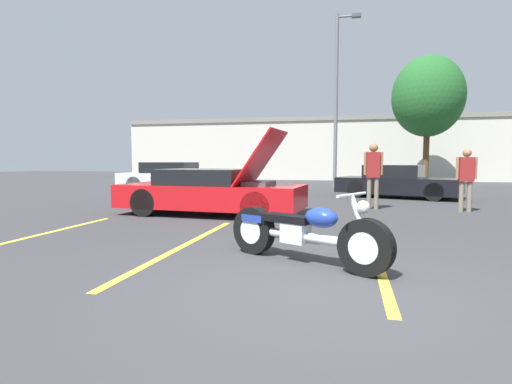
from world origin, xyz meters
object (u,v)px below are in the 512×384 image
motorcycle (303,233)px  show_car_hood_open (212,192)px  spectator_midground (373,170)px  parked_car_left_row (173,178)px  tree_background (428,97)px  spectator_by_show_car (466,175)px  parked_car_mid_row (397,182)px  light_pole (338,94)px

motorcycle → show_car_hood_open: show_car_hood_open is taller
motorcycle → spectator_midground: (1.26, 6.38, 0.71)m
show_car_hood_open → parked_car_left_row: size_ratio=1.06×
spectator_midground → motorcycle: bearing=-101.1°
tree_background → parked_car_left_row: (-11.48, -8.03, -4.24)m
show_car_hood_open → spectator_by_show_car: 6.75m
parked_car_left_row → spectator_by_show_car: size_ratio=2.67×
tree_background → parked_car_mid_row: tree_background is taller
motorcycle → parked_car_left_row: size_ratio=0.50×
motorcycle → spectator_by_show_car: bearing=88.0°
tree_background → spectator_midground: tree_background is taller
light_pole → show_car_hood_open: 11.74m
show_car_hood_open → parked_car_left_row: 7.34m
light_pole → parked_car_mid_row: light_pole is taller
light_pole → spectator_by_show_car: light_pole is taller
tree_background → spectator_midground: (-3.51, -12.13, -3.74)m
show_car_hood_open → spectator_midground: (4.05, 2.11, 0.53)m
show_car_hood_open → parked_car_mid_row: (5.15, 6.04, -0.01)m
motorcycle → spectator_by_show_car: spectator_by_show_car is taller
light_pole → tree_background: (4.77, 3.56, 0.26)m
light_pole → spectator_by_show_car: bearing=-67.2°
tree_background → parked_car_left_row: tree_background is taller
tree_background → motorcycle: (-4.77, -18.51, -4.45)m
show_car_hood_open → spectator_midground: show_car_hood_open is taller
motorcycle → tree_background: bearing=103.4°
spectator_midground → spectator_by_show_car: bearing=-2.0°
light_pole → spectator_midground: size_ratio=4.54×
tree_background → spectator_by_show_car: (-1.14, -12.21, -3.86)m
show_car_hood_open → parked_car_mid_row: 7.94m
motorcycle → show_car_hood_open: (-2.79, 4.28, 0.17)m
parked_car_mid_row → parked_car_left_row: bearing=-163.0°
tree_background → spectator_by_show_car: bearing=-95.3°
spectator_by_show_car → tree_background: bearing=84.7°
parked_car_mid_row → motorcycle: bearing=-84.9°
light_pole → spectator_by_show_car: 10.05m
light_pole → spectator_midground: 9.33m
light_pole → spectator_midground: bearing=-81.7°
tree_background → light_pole: bearing=-143.3°
tree_background → show_car_hood_open: (-7.56, -14.24, -4.28)m
spectator_midground → parked_car_mid_row: bearing=74.4°
parked_car_mid_row → spectator_midground: (-1.10, -3.94, 0.55)m
show_car_hood_open → parked_car_left_row: bearing=126.7°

